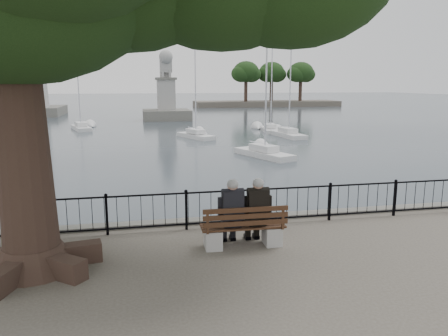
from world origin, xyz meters
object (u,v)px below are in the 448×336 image
object	(u,v)px
person_left	(231,215)
lion_monument	(166,102)
bench	(243,232)
person_right	(256,214)
lighthouse	(19,23)

from	to	relation	value
person_left	lion_monument	xyz separation A→B (m)	(2.11, 48.81, 0.51)
lion_monument	bench	bearing A→B (deg)	-92.16
bench	person_left	world-z (taller)	person_left
person_left	lion_monument	world-z (taller)	lion_monument
person_left	person_right	bearing A→B (deg)	-1.24
bench	person_left	size ratio (longest dim) A/B	1.20
bench	lighthouse	xyz separation A→B (m)	(-18.15, 60.99, 11.98)
person_right	lion_monument	size ratio (longest dim) A/B	0.18
person_left	lighthouse	bearing A→B (deg)	106.38
bench	lion_monument	distance (m)	48.97
bench	lighthouse	distance (m)	64.76
person_right	lighthouse	xyz separation A→B (m)	(-18.48, 60.89, 11.59)
lion_monument	person_right	bearing A→B (deg)	-91.78
person_right	lion_monument	bearing A→B (deg)	88.22
person_left	person_right	size ratio (longest dim) A/B	1.00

